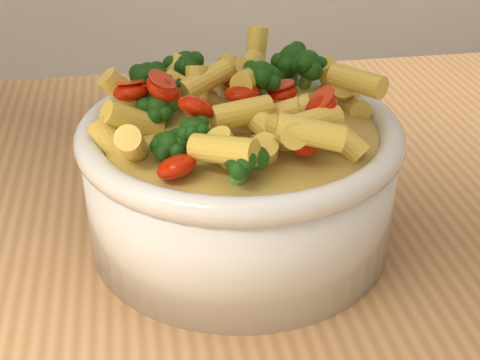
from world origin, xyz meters
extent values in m
cube|color=tan|center=(0.00, 0.00, 0.88)|extent=(1.20, 0.80, 0.04)
cylinder|color=silver|center=(0.08, 0.02, 0.95)|extent=(0.23, 0.23, 0.09)
ellipsoid|color=silver|center=(0.08, 0.02, 0.92)|extent=(0.21, 0.21, 0.03)
torus|color=silver|center=(0.08, 0.02, 0.99)|extent=(0.24, 0.24, 0.02)
ellipsoid|color=gold|center=(0.08, 0.02, 0.99)|extent=(0.20, 0.20, 0.02)
camera|label=1|loc=(0.00, -0.41, 1.20)|focal=50.00mm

